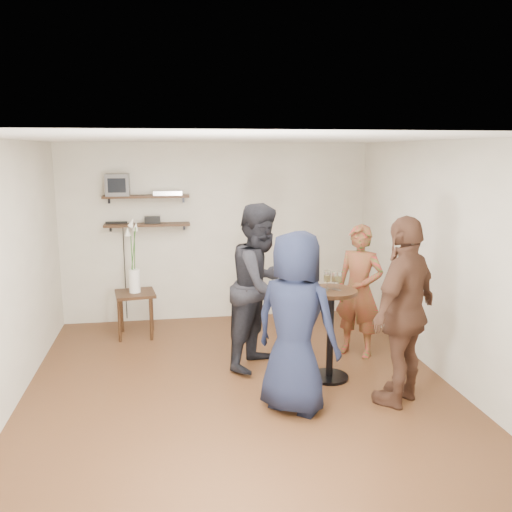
{
  "coord_description": "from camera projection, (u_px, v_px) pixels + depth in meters",
  "views": [
    {
      "loc": [
        -0.71,
        -5.4,
        2.49
      ],
      "look_at": [
        0.24,
        0.4,
        1.34
      ],
      "focal_mm": 38.0,
      "sensor_mm": 36.0,
      "label": 1
    }
  ],
  "objects": [
    {
      "name": "room",
      "position": [
        239.0,
        268.0,
        5.57
      ],
      "size": [
        4.58,
        5.08,
        2.68
      ],
      "color": "#452916",
      "rests_on": "ground"
    },
    {
      "name": "shelf_upper",
      "position": [
        146.0,
        197.0,
        7.6
      ],
      "size": [
        1.2,
        0.25,
        0.04
      ],
      "primitive_type": "cube",
      "color": "black",
      "rests_on": "room"
    },
    {
      "name": "shelf_lower",
      "position": [
        147.0,
        225.0,
        7.68
      ],
      "size": [
        1.2,
        0.25,
        0.04
      ],
      "primitive_type": "cube",
      "color": "black",
      "rests_on": "room"
    },
    {
      "name": "crt_monitor",
      "position": [
        118.0,
        185.0,
        7.51
      ],
      "size": [
        0.32,
        0.3,
        0.3
      ],
      "primitive_type": "cube",
      "color": "#59595B",
      "rests_on": "shelf_upper"
    },
    {
      "name": "dvd_deck",
      "position": [
        168.0,
        193.0,
        7.64
      ],
      "size": [
        0.4,
        0.24,
        0.06
      ],
      "primitive_type": "cube",
      "color": "silver",
      "rests_on": "shelf_upper"
    },
    {
      "name": "radio",
      "position": [
        152.0,
        220.0,
        7.68
      ],
      "size": [
        0.22,
        0.1,
        0.1
      ],
      "primitive_type": "cube",
      "color": "black",
      "rests_on": "shelf_lower"
    },
    {
      "name": "power_strip",
      "position": [
        116.0,
        223.0,
        7.65
      ],
      "size": [
        0.3,
        0.05,
        0.03
      ],
      "primitive_type": "cube",
      "color": "black",
      "rests_on": "shelf_lower"
    },
    {
      "name": "side_table",
      "position": [
        135.0,
        300.0,
        7.29
      ],
      "size": [
        0.58,
        0.58,
        0.61
      ],
      "rotation": [
        0.0,
        0.0,
        0.14
      ],
      "color": "black",
      "rests_on": "room"
    },
    {
      "name": "vase_lilies",
      "position": [
        134.0,
        269.0,
        7.21
      ],
      "size": [
        0.2,
        0.2,
        1.02
      ],
      "rotation": [
        0.0,
        0.0,
        0.14
      ],
      "color": "white",
      "rests_on": "side_table"
    },
    {
      "name": "drinks_table",
      "position": [
        331.0,
        322.0,
        5.89
      ],
      "size": [
        0.56,
        0.56,
        1.01
      ],
      "color": "black",
      "rests_on": "room"
    },
    {
      "name": "wine_glass_fl",
      "position": [
        327.0,
        277.0,
        5.76
      ],
      "size": [
        0.07,
        0.07,
        0.22
      ],
      "color": "silver",
      "rests_on": "drinks_table"
    },
    {
      "name": "wine_glass_fr",
      "position": [
        339.0,
        278.0,
        5.76
      ],
      "size": [
        0.07,
        0.07,
        0.21
      ],
      "color": "silver",
      "rests_on": "drinks_table"
    },
    {
      "name": "wine_glass_bl",
      "position": [
        328.0,
        277.0,
        5.85
      ],
      "size": [
        0.06,
        0.06,
        0.19
      ],
      "color": "silver",
      "rests_on": "drinks_table"
    },
    {
      "name": "wine_glass_br",
      "position": [
        334.0,
        278.0,
        5.81
      ],
      "size": [
        0.06,
        0.06,
        0.19
      ],
      "color": "silver",
      "rests_on": "drinks_table"
    },
    {
      "name": "person_plaid",
      "position": [
        359.0,
        291.0,
        6.58
      ],
      "size": [
        0.7,
        0.68,
        1.62
      ],
      "primitive_type": "imported",
      "rotation": [
        0.0,
        0.0,
        -0.71
      ],
      "color": "red",
      "rests_on": "room"
    },
    {
      "name": "person_dark",
      "position": [
        261.0,
        286.0,
        6.22
      ],
      "size": [
        1.13,
        1.18,
        1.91
      ],
      "primitive_type": "imported",
      "rotation": [
        0.0,
        0.0,
        0.93
      ],
      "color": "black",
      "rests_on": "room"
    },
    {
      "name": "person_navy",
      "position": [
        295.0,
        323.0,
        5.14
      ],
      "size": [
        1.02,
        0.99,
        1.77
      ],
      "primitive_type": "imported",
      "rotation": [
        0.0,
        0.0,
        2.44
      ],
      "color": "black",
      "rests_on": "room"
    },
    {
      "name": "person_brown",
      "position": [
        404.0,
        311.0,
        5.29
      ],
      "size": [
        1.15,
        1.06,
        1.89
      ],
      "primitive_type": "imported",
      "rotation": [
        0.0,
        0.0,
        3.83
      ],
      "color": "#4E2F21",
      "rests_on": "room"
    }
  ]
}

